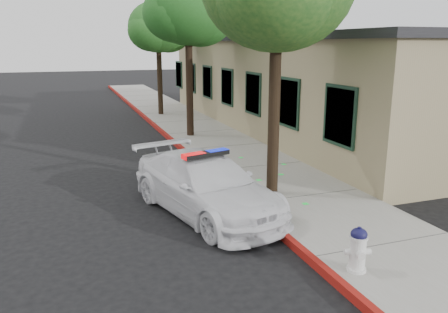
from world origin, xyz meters
TOP-DOWN VIEW (x-y plane):
  - ground at (0.00, 0.00)m, footprint 120.00×120.00m
  - sidewalk at (1.60, 3.00)m, footprint 3.20×60.00m
  - red_curb at (0.06, 3.00)m, footprint 0.14×60.00m
  - clapboard_building at (6.69, 9.00)m, footprint 7.30×20.89m
  - police_car at (-0.97, 0.08)m, footprint 3.06×5.05m
  - fire_hydrant at (0.50, -3.70)m, footprint 0.45×0.39m
  - street_tree_mid at (0.99, 8.50)m, footprint 3.73×3.44m
  - street_tree_far at (1.04, 14.58)m, footprint 3.37×3.12m

SIDE VIEW (x-z plane):
  - ground at x=0.00m, z-range 0.00..0.00m
  - sidewalk at x=1.60m, z-range 0.00..0.15m
  - red_curb at x=0.06m, z-range 0.00..0.16m
  - fire_hydrant at x=0.50m, z-range 0.15..0.94m
  - police_car at x=-0.97m, z-range -0.06..1.43m
  - clapboard_building at x=6.69m, z-range 0.01..4.25m
  - street_tree_far at x=1.04m, z-range 1.64..7.54m
  - street_tree_mid at x=0.99m, z-range 1.82..8.37m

